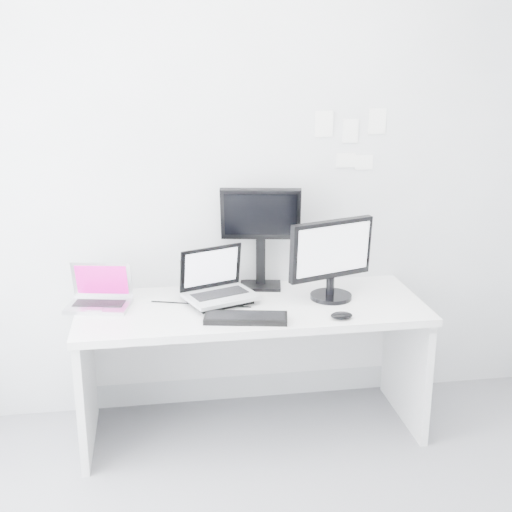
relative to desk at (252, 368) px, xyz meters
name	(u,v)px	position (x,y,z in m)	size (l,w,h in m)	color
back_wall	(242,175)	(0.00, 0.35, 0.99)	(3.60, 3.60, 0.00)	silver
desk	(252,368)	(0.00, 0.00, 0.00)	(1.80, 0.70, 0.73)	white
macbook	(97,286)	(-0.79, 0.07, 0.48)	(0.31, 0.24, 0.24)	#B3B3B8
speaker	(189,279)	(-0.31, 0.20, 0.46)	(0.09, 0.09, 0.18)	black
dell_laptop	(221,277)	(-0.16, 0.04, 0.51)	(0.35, 0.27, 0.29)	#ABAEB3
rear_monitor	(261,237)	(0.09, 0.26, 0.66)	(0.43, 0.16, 0.59)	black
samsung_monitor	(332,259)	(0.43, 0.03, 0.59)	(0.49, 0.22, 0.44)	black
keyboard	(246,318)	(-0.06, -0.21, 0.38)	(0.41, 0.14, 0.03)	black
mouse	(342,316)	(0.41, -0.26, 0.38)	(0.11, 0.07, 0.04)	black
wall_note_0	(324,124)	(0.45, 0.34, 1.26)	(0.10, 0.00, 0.14)	white
wall_note_1	(350,131)	(0.60, 0.34, 1.22)	(0.09, 0.00, 0.13)	white
wall_note_2	(377,121)	(0.75, 0.34, 1.26)	(0.10, 0.00, 0.14)	white
wall_note_3	(346,160)	(0.58, 0.34, 1.05)	(0.11, 0.00, 0.08)	white
wall_note_4	(364,162)	(0.69, 0.34, 1.04)	(0.10, 0.00, 0.08)	white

